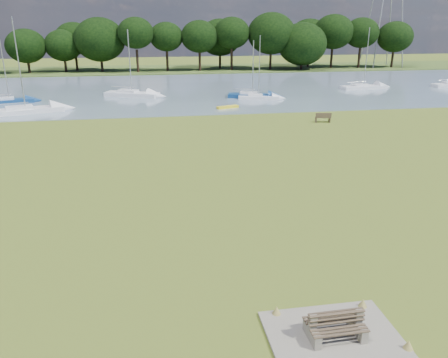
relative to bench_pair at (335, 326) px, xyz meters
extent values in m
plane|color=olive|center=(0.00, 14.00, -0.50)|extent=(220.00, 220.00, 0.00)
cube|color=slate|center=(0.00, 56.00, -0.50)|extent=(220.00, 40.00, 0.10)
cube|color=#4C6626|center=(0.00, 86.00, -0.50)|extent=(220.00, 20.00, 0.40)
cube|color=gray|center=(0.00, 0.00, -0.45)|extent=(4.20, 3.20, 0.10)
cube|color=gray|center=(-0.76, -0.01, -0.18)|extent=(0.24, 1.07, 0.45)
cube|color=gray|center=(-0.76, -0.01, 0.23)|extent=(0.23, 0.19, 0.56)
cube|color=gray|center=(0.76, 0.01, -0.18)|extent=(0.24, 1.07, 0.45)
cube|color=gray|center=(0.76, 0.01, 0.23)|extent=(0.23, 0.19, 0.56)
cube|color=brown|center=(0.01, -0.33, 0.06)|extent=(1.83, 0.44, 0.04)
cube|color=brown|center=(0.00, -0.08, 0.36)|extent=(1.83, 0.16, 0.44)
cube|color=brown|center=(-0.01, 0.33, 0.06)|extent=(1.83, 0.44, 0.04)
cube|color=brown|center=(0.00, 0.08, 0.36)|extent=(1.83, 0.16, 0.44)
cube|color=brown|center=(11.04, 30.75, -0.25)|extent=(0.15, 0.49, 0.49)
cube|color=brown|center=(12.41, 30.55, -0.25)|extent=(0.15, 0.49, 0.49)
cube|color=brown|center=(11.72, 30.65, -0.01)|extent=(1.65, 0.71, 0.05)
cube|color=brown|center=(11.69, 30.44, 0.25)|extent=(1.59, 0.29, 0.48)
cube|color=yellow|center=(3.53, 39.63, -0.32)|extent=(2.75, 1.51, 0.27)
cylinder|color=black|center=(-30.00, 82.00, 1.50)|extent=(0.51, 0.51, 3.61)
ellipsoid|color=black|center=(-30.00, 82.00, 5.91)|extent=(9.20, 9.20, 7.82)
cylinder|color=black|center=(-23.00, 82.00, 1.65)|extent=(0.51, 0.51, 3.90)
ellipsoid|color=black|center=(-23.00, 82.00, 6.42)|extent=(7.16, 7.16, 6.08)
cylinder|color=black|center=(-16.00, 82.00, 1.80)|extent=(0.51, 0.51, 4.20)
ellipsoid|color=black|center=(-16.00, 82.00, 6.93)|extent=(8.18, 8.18, 6.95)
cylinder|color=black|center=(-9.00, 82.00, 1.36)|extent=(0.51, 0.51, 3.31)
ellipsoid|color=black|center=(-9.00, 82.00, 5.40)|extent=(9.20, 9.20, 7.82)
cylinder|color=black|center=(-2.00, 82.00, 1.50)|extent=(0.51, 0.51, 3.61)
ellipsoid|color=black|center=(-2.00, 82.00, 5.91)|extent=(7.16, 7.16, 6.08)
cylinder|color=black|center=(5.00, 82.00, 1.65)|extent=(0.51, 0.51, 3.90)
ellipsoid|color=black|center=(5.00, 82.00, 6.42)|extent=(8.18, 8.18, 6.95)
cylinder|color=black|center=(12.00, 82.00, 1.80)|extent=(0.51, 0.51, 4.20)
ellipsoid|color=black|center=(12.00, 82.00, 6.93)|extent=(9.20, 9.20, 7.82)
cylinder|color=black|center=(19.00, 82.00, 1.36)|extent=(0.51, 0.51, 3.31)
ellipsoid|color=black|center=(19.00, 82.00, 5.40)|extent=(7.16, 7.16, 6.08)
cylinder|color=black|center=(26.00, 82.00, 1.50)|extent=(0.51, 0.51, 3.61)
ellipsoid|color=black|center=(26.00, 82.00, 5.91)|extent=(8.18, 8.18, 6.95)
cylinder|color=black|center=(33.00, 82.00, 1.65)|extent=(0.51, 0.51, 3.90)
ellipsoid|color=black|center=(33.00, 82.00, 6.42)|extent=(9.20, 9.20, 7.82)
cylinder|color=black|center=(40.00, 82.00, 1.80)|extent=(0.51, 0.51, 4.20)
ellipsoid|color=black|center=(40.00, 82.00, 6.93)|extent=(7.16, 7.16, 6.08)
cylinder|color=black|center=(47.00, 82.00, 1.36)|extent=(0.51, 0.51, 3.31)
ellipsoid|color=black|center=(47.00, 82.00, 5.40)|extent=(8.18, 8.18, 6.95)
cube|color=white|center=(-7.81, 50.23, -0.05)|extent=(7.60, 4.93, 0.80)
cube|color=white|center=(-8.35, 50.47, 0.44)|extent=(3.03, 2.55, 0.52)
cylinder|color=#A5A8AD|center=(-7.81, 50.23, 4.16)|extent=(0.14, 0.14, 8.08)
cube|color=navy|center=(8.09, 46.45, -0.09)|extent=(6.66, 3.70, 0.73)
cube|color=white|center=(7.60, 46.60, 0.35)|extent=(2.57, 2.04, 0.47)
cylinder|color=#A5A8AD|center=(8.09, 46.45, 3.47)|extent=(0.12, 0.12, 6.81)
cube|color=white|center=(-19.07, 40.45, -0.08)|extent=(8.18, 4.53, 0.74)
cube|color=white|center=(-19.67, 40.25, 0.37)|extent=(3.16, 2.50, 0.47)
cylinder|color=#A5A8AD|center=(-19.07, 40.45, 4.87)|extent=(0.13, 0.13, 9.58)
cube|color=white|center=(8.66, 45.32, -0.15)|extent=(5.48, 2.47, 0.60)
cube|color=white|center=(8.24, 45.40, 0.22)|extent=(2.04, 1.50, 0.39)
cylinder|color=#A5A8AD|center=(8.66, 45.32, 3.76)|extent=(0.10, 0.10, 7.56)
cube|color=navy|center=(-22.66, 47.36, -0.10)|extent=(5.81, 2.94, 0.69)
cube|color=white|center=(-23.09, 47.24, 0.31)|extent=(2.21, 1.69, 0.44)
cylinder|color=#A5A8AD|center=(-22.66, 47.36, 3.58)|extent=(0.12, 0.12, 7.07)
cube|color=white|center=(26.63, 51.93, -0.11)|extent=(7.12, 2.60, 0.67)
cube|color=white|center=(26.08, 51.87, 0.29)|extent=(2.57, 1.76, 0.43)
cylinder|color=#A5A8AD|center=(26.63, 51.93, 4.20)|extent=(0.12, 0.12, 8.35)
camera|label=1|loc=(-5.34, -10.63, 8.99)|focal=35.00mm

